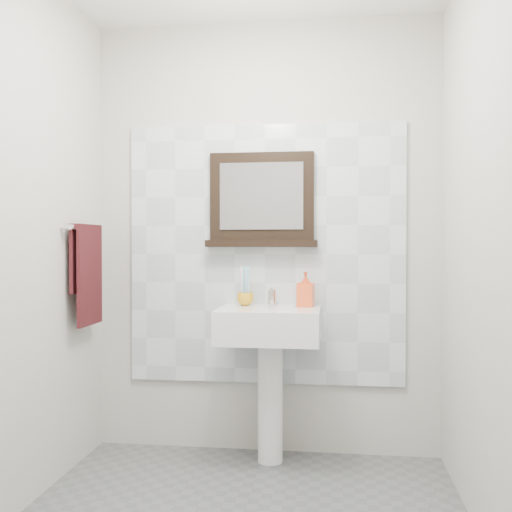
{
  "coord_description": "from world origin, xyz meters",
  "views": [
    {
      "loc": [
        0.4,
        -2.36,
        1.21
      ],
      "look_at": [
        0.02,
        0.55,
        1.15
      ],
      "focal_mm": 42.0,
      "sensor_mm": 36.0,
      "label": 1
    }
  ],
  "objects": [
    {
      "name": "soap_dispenser",
      "position": [
        0.24,
        0.98,
        0.96
      ],
      "size": [
        0.1,
        0.1,
        0.2
      ],
      "primitive_type": "imported",
      "rotation": [
        0.0,
        0.0,
        -0.15
      ],
      "color": "#FF2E1E",
      "rests_on": "pedestal_sink"
    },
    {
      "name": "left_wall",
      "position": [
        -1.0,
        0.0,
        1.25
      ],
      "size": [
        0.01,
        2.2,
        2.5
      ],
      "primitive_type": "cube",
      "color": "beige",
      "rests_on": "ground"
    },
    {
      "name": "pedestal_sink",
      "position": [
        0.05,
        0.87,
        0.68
      ],
      "size": [
        0.55,
        0.44,
        0.96
      ],
      "color": "white",
      "rests_on": "ground"
    },
    {
      "name": "hand_towel",
      "position": [
        -0.94,
        0.75,
        1.09
      ],
      "size": [
        0.06,
        0.3,
        0.55
      ],
      "color": "#340E11",
      "rests_on": "towel_bar"
    },
    {
      "name": "toothbrushes",
      "position": [
        -0.1,
        1.0,
        0.98
      ],
      "size": [
        0.05,
        0.04,
        0.21
      ],
      "color": "white",
      "rests_on": "toothbrush_cup"
    },
    {
      "name": "front_wall",
      "position": [
        0.0,
        -1.1,
        1.25
      ],
      "size": [
        2.0,
        0.01,
        2.5
      ],
      "primitive_type": "cube",
      "color": "beige",
      "rests_on": "ground"
    },
    {
      "name": "toothbrush_cup",
      "position": [
        -0.1,
        0.99,
        0.9
      ],
      "size": [
        0.1,
        0.1,
        0.07
      ],
      "primitive_type": "imported",
      "rotation": [
        0.0,
        0.0,
        -0.05
      ],
      "color": "gold",
      "rests_on": "pedestal_sink"
    },
    {
      "name": "splashback",
      "position": [
        0.0,
        1.09,
        1.15
      ],
      "size": [
        1.6,
        0.02,
        1.5
      ],
      "primitive_type": "cube",
      "color": "silver",
      "rests_on": "back_wall"
    },
    {
      "name": "back_wall",
      "position": [
        0.0,
        1.1,
        1.25
      ],
      "size": [
        2.0,
        0.01,
        2.5
      ],
      "primitive_type": "cube",
      "color": "beige",
      "rests_on": "ground"
    },
    {
      "name": "right_wall",
      "position": [
        1.0,
        0.0,
        1.25
      ],
      "size": [
        0.01,
        2.2,
        2.5
      ],
      "primitive_type": "cube",
      "color": "beige",
      "rests_on": "ground"
    },
    {
      "name": "towel_bar",
      "position": [
        -0.95,
        0.75,
        1.3
      ],
      "size": [
        0.07,
        0.4,
        0.03
      ],
      "color": "silver",
      "rests_on": "left_wall"
    },
    {
      "name": "framed_mirror",
      "position": [
        -0.02,
        1.06,
        1.45
      ],
      "size": [
        0.64,
        0.11,
        0.54
      ],
      "color": "black",
      "rests_on": "back_wall"
    }
  ]
}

